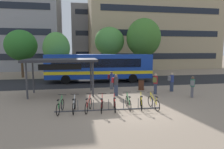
{
  "coord_description": "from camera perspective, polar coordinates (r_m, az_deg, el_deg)",
  "views": [
    {
      "loc": [
        -3.57,
        -10.79,
        3.73
      ],
      "look_at": [
        -0.7,
        5.36,
        1.6
      ],
      "focal_mm": 30.71,
      "sensor_mm": 36.0,
      "label": 1
    }
  ],
  "objects": [
    {
      "name": "building_centre_block",
      "position": [
        51.37,
        -3.56,
        10.96
      ],
      "size": [
        14.25,
        13.83,
        13.91
      ],
      "color": "gray",
      "rests_on": "ground"
    },
    {
      "name": "street_tree_2",
      "position": [
        28.4,
        -25.46,
        7.84
      ],
      "size": [
        4.15,
        4.15,
        6.34
      ],
      "color": "brown",
      "rests_on": "ground"
    },
    {
      "name": "street_tree_3",
      "position": [
        29.41,
        -0.75,
        9.84
      ],
      "size": [
        4.45,
        4.45,
        7.14
      ],
      "color": "brown",
      "rests_on": "ground"
    },
    {
      "name": "parked_bicycle_red_3",
      "position": [
        11.83,
        -3.03,
        -9.05
      ],
      "size": [
        0.52,
        1.71,
        0.99
      ],
      "rotation": [
        0.0,
        0.0,
        1.4
      ],
      "color": "black",
      "rests_on": "ground"
    },
    {
      "name": "city_bus",
      "position": [
        22.34,
        -3.64,
        2.35
      ],
      "size": [
        12.15,
        3.28,
        3.2
      ],
      "rotation": [
        0.0,
        0.0,
        -0.06
      ],
      "color": "#14389E",
      "rests_on": "ground"
    },
    {
      "name": "commuter_maroon_pack_3",
      "position": [
        18.13,
        -0.23,
        -1.33
      ],
      "size": [
        0.6,
        0.56,
        1.71
      ],
      "rotation": [
        0.0,
        0.0,
        5.64
      ],
      "color": "#565660",
      "rests_on": "ground"
    },
    {
      "name": "building_right_wing",
      "position": [
        42.36,
        11.87,
        16.5
      ],
      "size": [
        25.95,
        10.37,
        21.11
      ],
      "color": "tan",
      "rests_on": "ground"
    },
    {
      "name": "parked_bicycle_green_0",
      "position": [
        11.93,
        -15.15,
        -9.16
      ],
      "size": [
        0.52,
        1.71,
        0.99
      ],
      "rotation": [
        0.0,
        0.0,
        1.4
      ],
      "color": "black",
      "rests_on": "ground"
    },
    {
      "name": "ground",
      "position": [
        11.96,
        7.95,
        -10.85
      ],
      "size": [
        200.0,
        200.0,
        0.0
      ],
      "primitive_type": "plane",
      "color": "gray"
    },
    {
      "name": "commuter_olive_pack_2",
      "position": [
        16.56,
        12.79,
        -2.25
      ],
      "size": [
        0.56,
        0.6,
        1.75
      ],
      "rotation": [
        0.0,
        0.0,
        0.91
      ],
      "color": "#2D3851",
      "rests_on": "ground"
    },
    {
      "name": "building_left_wing",
      "position": [
        42.48,
        -26.49,
        12.96
      ],
      "size": [
        16.2,
        11.83,
        16.83
      ],
      "color": "gray",
      "rests_on": "ground"
    },
    {
      "name": "trash_bin",
      "position": [
        18.1,
        8.68,
        -2.92
      ],
      "size": [
        0.55,
        0.55,
        1.03
      ],
      "color": "#4C2819",
      "rests_on": "ground"
    },
    {
      "name": "bus_lane_asphalt",
      "position": [
        22.71,
        -0.9,
        -2.06
      ],
      "size": [
        80.0,
        7.2,
        0.01
      ],
      "primitive_type": "cube",
      "color": "#232326",
      "rests_on": "ground"
    },
    {
      "name": "parked_bicycle_green_5",
      "position": [
        12.29,
        4.87,
        -8.44
      ],
      "size": [
        0.52,
        1.72,
        0.99
      ],
      "rotation": [
        0.0,
        0.0,
        1.5
      ],
      "color": "black",
      "rests_on": "ground"
    },
    {
      "name": "street_tree_1",
      "position": [
        25.19,
        -16.2,
        7.54
      ],
      "size": [
        3.34,
        3.34,
        5.93
      ],
      "color": "brown",
      "rests_on": "ground"
    },
    {
      "name": "parked_bicycle_yellow_7",
      "position": [
        12.55,
        12.27,
        -8.25
      ],
      "size": [
        0.52,
        1.72,
        0.99
      ],
      "rotation": [
        0.0,
        0.0,
        1.62
      ],
      "color": "black",
      "rests_on": "ground"
    },
    {
      "name": "commuter_grey_pack_4",
      "position": [
        17.99,
        17.29,
        -1.75
      ],
      "size": [
        0.55,
        0.38,
        1.69
      ],
      "rotation": [
        0.0,
        0.0,
        6.17
      ],
      "color": "#2D3851",
      "rests_on": "ground"
    },
    {
      "name": "parked_bicycle_white_1",
      "position": [
        11.87,
        -11.21,
        -9.13
      ],
      "size": [
        0.52,
        1.72,
        0.99
      ],
      "rotation": [
        0.0,
        0.0,
        1.49
      ],
      "color": "black",
      "rests_on": "ground"
    },
    {
      "name": "parked_bicycle_red_2",
      "position": [
        11.85,
        -7.02,
        -9.07
      ],
      "size": [
        0.66,
        1.67,
        0.99
      ],
      "rotation": [
        0.0,
        0.0,
        1.29
      ],
      "color": "black",
      "rests_on": "ground"
    },
    {
      "name": "commuter_grey_pack_0",
      "position": [
        16.28,
        22.82,
        -3.0
      ],
      "size": [
        0.55,
        0.6,
        1.66
      ],
      "rotation": [
        0.0,
        0.0,
        0.95
      ],
      "color": "#565660",
      "rests_on": "ground"
    },
    {
      "name": "commuter_red_pack_1",
      "position": [
        15.6,
        1.1,
        -2.62
      ],
      "size": [
        0.59,
        0.58,
        1.77
      ],
      "rotation": [
        0.0,
        0.0,
        5.55
      ],
      "color": "#2D3851",
      "rests_on": "ground"
    },
    {
      "name": "transit_shelter",
      "position": [
        16.28,
        -14.88,
        3.78
      ],
      "size": [
        5.8,
        3.06,
        2.97
      ],
      "rotation": [
        0.0,
        0.0,
        0.01
      ],
      "color": "#38383D",
      "rests_on": "ground"
    },
    {
      "name": "parked_bicycle_yellow_6",
      "position": [
        12.47,
        8.67,
        -8.26
      ],
      "size": [
        0.63,
        1.68,
        0.99
      ],
      "rotation": [
        0.0,
        0.0,
        1.31
      ],
      "color": "black",
      "rests_on": "ground"
    },
    {
      "name": "parked_bicycle_red_4",
      "position": [
        11.98,
        0.76,
        -8.83
      ],
      "size": [
        0.52,
        1.72,
        0.99
      ],
      "rotation": [
        0.0,
        0.0,
        1.44
      ],
      "color": "black",
      "rests_on": "ground"
    },
    {
      "name": "street_tree_0",
      "position": [
        29.05,
        9.36,
        10.76
      ],
      "size": [
        5.02,
        5.02,
        8.3
      ],
      "color": "brown",
      "rests_on": "ground"
    },
    {
      "name": "bike_rack",
      "position": [
        12.07,
        -1.01,
        -10.15
      ],
      "size": [
        6.58,
        0.4,
        0.7
      ],
      "rotation": [
        0.0,
        0.0,
        -0.05
      ],
      "color": "#47474C",
      "rests_on": "ground"
    }
  ]
}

